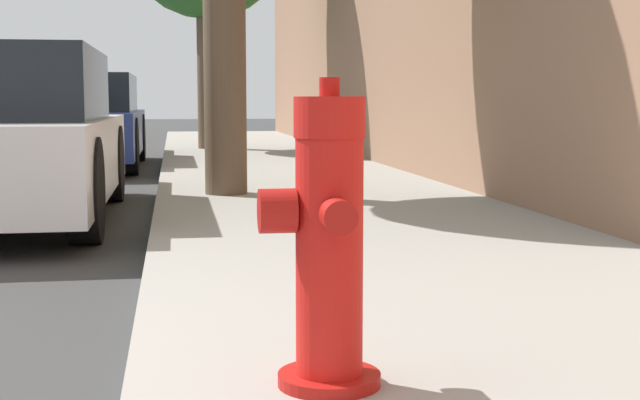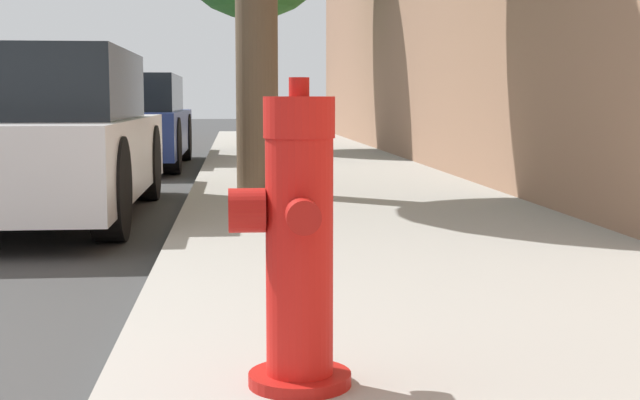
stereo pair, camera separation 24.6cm
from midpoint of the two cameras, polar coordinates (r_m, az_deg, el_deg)
The scene contains 3 objects.
sidewalk_slab at distance 2.74m, azimuth 14.41°, elevation -12.04°, with size 2.68×40.00×0.13m.
fire_hydrant at distance 2.45m, azimuth -2.43°, elevation -2.93°, with size 0.34×0.35×0.85m.
parked_car_mid at distance 12.39m, azimuth -16.04°, elevation 4.81°, with size 1.77×4.17×1.25m.
Camera 1 is at (2.28, -2.35, 0.92)m, focal length 50.00 mm.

